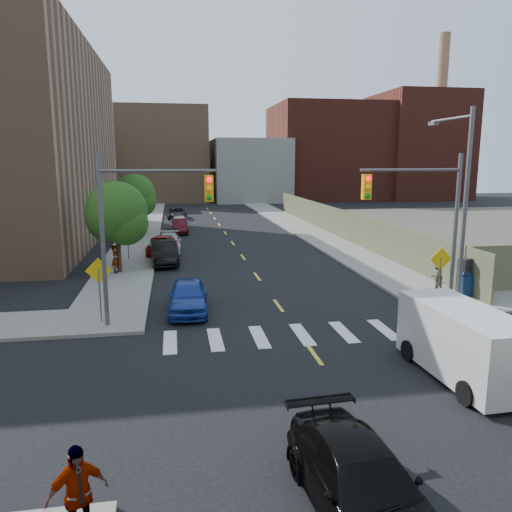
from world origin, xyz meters
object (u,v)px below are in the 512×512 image
object	(u,v)px
payphone	(464,277)
pedestrian_sw	(77,495)
parked_car_maroon	(179,226)
parked_car_blue	(188,296)
pedestrian_east	(436,277)
cargo_van	(461,340)
black_sedan	(362,483)
parked_car_silver	(169,242)
parked_car_white	(179,222)
parked_car_red	(163,245)
pedestrian_west	(115,259)
parked_car_black	(164,253)
mailbox	(465,284)
parked_car_grey	(176,213)

from	to	relation	value
payphone	pedestrian_sw	distance (m)	20.86
parked_car_maroon	parked_car_blue	bearing A→B (deg)	-93.28
parked_car_maroon	pedestrian_east	distance (m)	26.86
cargo_van	pedestrian_sw	xyz separation A→B (m)	(-10.51, -5.52, -0.11)
black_sedan	pedestrian_east	distance (m)	17.62
parked_car_silver	pedestrian_east	world-z (taller)	pedestrian_east
cargo_van	parked_car_white	bearing A→B (deg)	100.80
parked_car_red	pedestrian_west	world-z (taller)	pedestrian_west
parked_car_white	cargo_van	size ratio (longest dim) A/B	0.83
parked_car_silver	parked_car_red	bearing A→B (deg)	-102.73
parked_car_silver	black_sedan	size ratio (longest dim) A/B	0.94
payphone	pedestrian_east	size ratio (longest dim) A/B	1.21
pedestrian_east	parked_car_maroon	bearing A→B (deg)	-72.69
parked_car_blue	parked_car_black	size ratio (longest dim) A/B	0.92
parked_car_red	pedestrian_sw	size ratio (longest dim) A/B	2.59
parked_car_red	parked_car_silver	size ratio (longest dim) A/B	1.06
parked_car_silver	mailbox	world-z (taller)	mailbox
pedestrian_west	pedestrian_east	size ratio (longest dim) A/B	1.08
parked_car_grey	black_sedan	xyz separation A→B (m)	(3.00, -50.29, 0.04)
parked_car_black	parked_car_maroon	world-z (taller)	parked_car_black
pedestrian_east	parked_car_blue	bearing A→B (deg)	-6.06
payphone	pedestrian_sw	world-z (taller)	payphone
parked_car_red	mailbox	distance (m)	20.58
parked_car_black	mailbox	size ratio (longest dim) A/B	3.55
parked_car_red	parked_car_black	bearing A→B (deg)	-85.53
payphone	pedestrian_west	size ratio (longest dim) A/B	1.12
cargo_van	pedestrian_east	xyz separation A→B (m)	(4.32, 9.19, -0.27)
parked_car_blue	parked_car_white	xyz separation A→B (m)	(0.00, 27.26, -0.02)
cargo_van	parked_car_black	bearing A→B (deg)	114.15
parked_car_maroon	pedestrian_sw	size ratio (longest dim) A/B	2.19
parked_car_silver	parked_car_grey	world-z (taller)	parked_car_silver
parked_car_red	parked_car_grey	bearing A→B (deg)	90.51
mailbox	pedestrian_west	size ratio (longest dim) A/B	0.79
parked_car_silver	mailbox	bearing A→B (deg)	-46.12
parked_car_black	black_sedan	xyz separation A→B (m)	(4.07, -24.57, -0.07)
parked_car_black	pedestrian_sw	world-z (taller)	pedestrian_sw
parked_car_red	pedestrian_east	bearing A→B (deg)	-40.38
parked_car_black	parked_car_white	world-z (taller)	parked_car_black
pedestrian_east	parked_car_red	bearing A→B (deg)	-54.27
parked_car_white	parked_car_maroon	xyz separation A→B (m)	(0.00, -2.54, -0.04)
parked_car_maroon	parked_car_grey	bearing A→B (deg)	87.54
parked_car_red	parked_car_white	xyz separation A→B (m)	(1.30, 13.05, 0.04)
parked_car_blue	pedestrian_west	distance (m)	8.91
black_sedan	pedestrian_east	world-z (taller)	pedestrian_east
parked_car_blue	pedestrian_sw	xyz separation A→B (m)	(-2.31, -13.75, 0.34)
pedestrian_west	black_sedan	bearing A→B (deg)	-164.98
payphone	parked_car_red	bearing A→B (deg)	113.71
black_sedan	cargo_van	size ratio (longest dim) A/B	0.95
parked_car_maroon	pedestrian_sw	distance (m)	38.54
mailbox	parked_car_red	bearing A→B (deg)	133.04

